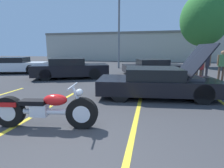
# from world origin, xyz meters

# --- Properties ---
(ground_plane) EXTENTS (80.00, 80.00, 0.00)m
(ground_plane) POSITION_xyz_m (0.00, 0.00, 0.00)
(ground_plane) COLOR #38383A
(parking_stripe_middle) EXTENTS (0.12, 4.99, 0.01)m
(parking_stripe_middle) POSITION_xyz_m (-1.86, 2.15, 0.00)
(parking_stripe_middle) COLOR yellow
(parking_stripe_middle) RESTS_ON ground
(parking_stripe_back) EXTENTS (0.12, 4.99, 0.01)m
(parking_stripe_back) POSITION_xyz_m (0.84, 2.15, 0.00)
(parking_stripe_back) COLOR yellow
(parking_stripe_back) RESTS_ON ground
(far_building) EXTENTS (32.00, 4.20, 4.40)m
(far_building) POSITION_xyz_m (0.00, 26.61, 2.34)
(far_building) COLOR #B2AD9E
(far_building) RESTS_ON ground
(light_pole) EXTENTS (1.21, 0.28, 6.67)m
(light_pole) POSITION_xyz_m (-1.76, 14.33, 3.71)
(light_pole) COLOR slate
(light_pole) RESTS_ON ground
(tree_background) EXTENTS (4.48, 4.48, 7.23)m
(tree_background) POSITION_xyz_m (6.02, 17.16, 4.65)
(tree_background) COLOR brown
(tree_background) RESTS_ON ground
(motorcycle) EXTENTS (2.39, 0.72, 0.99)m
(motorcycle) POSITION_xyz_m (-1.14, 1.20, 0.42)
(motorcycle) COLOR black
(motorcycle) RESTS_ON ground
(show_car_hood_open) EXTENTS (4.52, 2.32, 1.95)m
(show_car_hood_open) POSITION_xyz_m (1.42, 4.48, 0.55)
(show_car_hood_open) COLOR black
(show_car_hood_open) RESTS_ON ground
(parked_car_mid_right_row) EXTENTS (4.78, 3.23, 1.07)m
(parked_car_mid_right_row) POSITION_xyz_m (1.37, 10.74, 0.52)
(parked_car_mid_right_row) COLOR black
(parked_car_mid_right_row) RESTS_ON ground
(parked_car_left_row) EXTENTS (4.79, 3.07, 1.19)m
(parked_car_left_row) POSITION_xyz_m (-8.88, 9.21, 0.58)
(parked_car_left_row) COLOR white
(parked_car_left_row) RESTS_ON ground
(parked_car_mid_left_row) EXTENTS (4.80, 3.34, 1.23)m
(parked_car_mid_left_row) POSITION_xyz_m (-3.68, 7.83, 0.60)
(parked_car_mid_left_row) COLOR black
(parked_car_mid_left_row) RESTS_ON ground
(spectator_near_motorcycle) EXTENTS (0.52, 0.22, 1.69)m
(spectator_near_motorcycle) POSITION_xyz_m (4.04, 8.26, 1.01)
(spectator_near_motorcycle) COLOR #333338
(spectator_near_motorcycle) RESTS_ON ground
(spectator_by_show_car) EXTENTS (0.52, 0.21, 1.59)m
(spectator_by_show_car) POSITION_xyz_m (3.50, 7.25, 0.94)
(spectator_by_show_car) COLOR brown
(spectator_by_show_car) RESTS_ON ground
(spectator_midground) EXTENTS (0.52, 0.22, 1.70)m
(spectator_midground) POSITION_xyz_m (4.99, 8.63, 1.01)
(spectator_midground) COLOR brown
(spectator_midground) RESTS_ON ground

